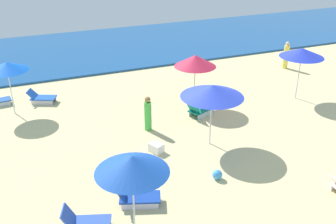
% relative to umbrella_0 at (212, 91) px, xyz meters
% --- Properties ---
extents(ocean, '(60.00, 10.35, 0.12)m').
position_rel_umbrella_0_xyz_m(ocean, '(-1.46, 14.63, -2.20)').
color(ocean, '#1A4E8D').
rests_on(ocean, ground_plane).
extents(umbrella_0, '(2.41, 2.41, 2.50)m').
position_rel_umbrella_0_xyz_m(umbrella_0, '(0.00, 0.00, 0.00)').
color(umbrella_0, silver).
rests_on(umbrella_0, ground_plane).
extents(umbrella_1, '(1.86, 1.86, 2.45)m').
position_rel_umbrella_0_xyz_m(umbrella_1, '(-6.99, 5.93, -0.01)').
color(umbrella_1, silver).
rests_on(umbrella_1, ground_plane).
extents(lounge_chair_1_1, '(1.45, 1.10, 0.66)m').
position_rel_umbrella_0_xyz_m(lounge_chair_1_1, '(-5.69, 6.68, -2.00)').
color(lounge_chair_1_1, silver).
rests_on(lounge_chair_1_1, ground_plane).
extents(umbrella_3, '(1.94, 1.94, 2.50)m').
position_rel_umbrella_0_xyz_m(umbrella_3, '(1.04, 3.57, -0.03)').
color(umbrella_3, silver).
rests_on(umbrella_3, ground_plane).
extents(lounge_chair_3_0, '(1.47, 1.09, 0.73)m').
position_rel_umbrella_0_xyz_m(lounge_chair_3_0, '(0.81, 2.47, -1.99)').
color(lounge_chair_3_0, silver).
rests_on(lounge_chair_3_0, ground_plane).
extents(umbrella_4, '(2.06, 2.06, 2.35)m').
position_rel_umbrella_0_xyz_m(umbrella_4, '(-4.25, -3.40, -0.16)').
color(umbrella_4, silver).
rests_on(umbrella_4, ground_plane).
extents(lounge_chair_4_0, '(1.47, 1.06, 0.77)m').
position_rel_umbrella_0_xyz_m(lounge_chair_4_0, '(-5.60, -3.05, -1.99)').
color(lounge_chair_4_0, silver).
rests_on(lounge_chair_4_0, ground_plane).
extents(lounge_chair_4_1, '(1.50, 1.03, 0.78)m').
position_rel_umbrella_0_xyz_m(lounge_chair_4_1, '(-3.89, -2.49, -1.99)').
color(lounge_chair_4_1, silver).
rests_on(lounge_chair_4_1, ground_plane).
extents(umbrella_7, '(2.10, 2.10, 2.58)m').
position_rel_umbrella_0_xyz_m(umbrella_7, '(6.12, 2.40, 0.09)').
color(umbrella_7, silver).
rests_on(umbrella_7, ground_plane).
extents(beachgoer_0, '(0.43, 0.43, 1.62)m').
position_rel_umbrella_0_xyz_m(beachgoer_0, '(8.51, 6.40, -1.49)').
color(beachgoer_0, '#F9DC52').
rests_on(beachgoer_0, ground_plane).
extents(beachgoer_2, '(0.32, 0.32, 1.51)m').
position_rel_umbrella_0_xyz_m(beachgoer_2, '(-1.85, 2.06, -1.54)').
color(beachgoer_2, green).
rests_on(beachgoer_2, ground_plane).
extents(cooler_box_0, '(0.58, 0.64, 0.34)m').
position_rel_umbrella_0_xyz_m(cooler_box_0, '(-2.18, 0.23, -2.09)').
color(cooler_box_0, white).
rests_on(cooler_box_0, ground_plane).
extents(beach_ball_1, '(0.34, 0.34, 0.34)m').
position_rel_umbrella_0_xyz_m(beach_ball_1, '(-0.90, -2.26, -2.09)').
color(beach_ball_1, '#3D96DF').
rests_on(beach_ball_1, ground_plane).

